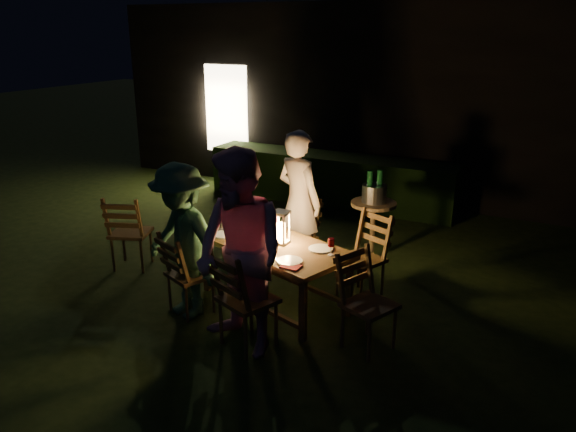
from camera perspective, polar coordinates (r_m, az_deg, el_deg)
The scene contains 29 objects.
garden_envelope at distance 11.26m, azimuth 11.70°, elevation 12.06°, with size 40.00×40.00×3.20m.
dining_table at distance 5.83m, azimuth -1.40°, elevation -3.41°, with size 1.80×1.29×0.68m.
chair_near_left at distance 5.86m, azimuth -9.98°, elevation -7.18°, with size 0.54×0.56×0.92m.
chair_near_right at distance 5.20m, azimuth -4.25°, elevation -10.07°, with size 0.60×0.62×1.02m.
chair_far_left at distance 6.75m, azimuth 0.80°, elevation -3.25°, with size 0.56×0.58×0.93m.
chair_far_right at distance 6.14m, azimuth 7.46°, elevation -5.63°, with size 0.58×0.60×0.97m.
chair_end at distance 5.23m, azimuth 8.04°, elevation -10.32°, with size 0.58×0.56×0.94m.
chair_spare at distance 7.06m, azimuth -15.64°, elevation -2.85°, with size 0.57×0.59×0.98m.
person_house_side at distance 6.60m, azimuth 1.12°, elevation 1.47°, with size 0.62×0.41×1.71m, color beige.
person_opp_right at distance 4.90m, azimuth -4.86°, elevation -3.88°, with size 0.90×0.70×1.86m, color #BF83A2.
person_opp_left at distance 5.63m, azimuth -10.69°, elevation -2.59°, with size 1.03×0.59×1.59m, color #2C593D.
lantern at distance 5.75m, azimuth -0.71°, elevation -1.34°, with size 0.16×0.16×0.35m.
plate_far_left at distance 6.33m, azimuth -3.35°, elevation -0.91°, with size 0.25×0.25×0.01m, color white.
plate_near_left at distance 6.07m, azimuth -6.48°, elevation -1.88°, with size 0.25×0.25×0.01m, color white.
plate_far_right at distance 5.66m, azimuth 3.35°, elevation -3.34°, with size 0.25×0.25×0.01m, color white.
plate_near_right at distance 5.36m, azimuth 0.16°, elevation -4.58°, with size 0.25×0.25×0.01m, color white.
wineglass_a at distance 6.16m, azimuth -1.41°, elevation -0.64°, with size 0.06×0.06×0.18m, color #59070F, non-canonical shape.
wineglass_b at distance 6.22m, azimuth -6.75°, elevation -0.57°, with size 0.06×0.06×0.18m, color #59070F, non-canonical shape.
wineglass_c at distance 5.40m, azimuth -1.41°, elevation -3.52°, with size 0.06×0.06×0.18m, color #59070F, non-canonical shape.
wineglass_d at distance 5.50m, azimuth 4.39°, elevation -3.15°, with size 0.06×0.06×0.18m, color #59070F, non-canonical shape.
wineglass_e at distance 5.66m, azimuth -4.33°, elevation -2.47°, with size 0.06×0.06×0.18m, color silver, non-canonical shape.
bottle_table at distance 5.93m, azimuth -3.06°, elevation -0.90°, with size 0.07×0.07×0.28m, color #0F471E.
napkin_left at distance 5.72m, azimuth -4.78°, elevation -3.16°, with size 0.18×0.14×0.01m, color red.
napkin_right at distance 5.25m, azimuth 0.30°, elevation -5.15°, with size 0.18×0.14×0.01m, color red.
phone at distance 6.08m, azimuth -7.48°, elevation -1.93°, with size 0.14×0.07×0.01m, color black.
side_table at distance 7.00m, azimuth 8.67°, elevation 0.71°, with size 0.56×0.56×0.76m.
ice_bucket at distance 6.95m, azimuth 8.75°, elevation 2.28°, with size 0.30×0.30×0.22m, color #A5A8AD.
bottle_bucket_a at distance 6.91m, azimuth 8.27°, elevation 2.65°, with size 0.07×0.07×0.32m, color #0F471E.
bottle_bucket_b at distance 6.95m, azimuth 9.26°, elevation 2.70°, with size 0.07×0.07×0.32m, color #0F471E.
Camera 1 is at (3.00, -4.62, 2.81)m, focal length 35.00 mm.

